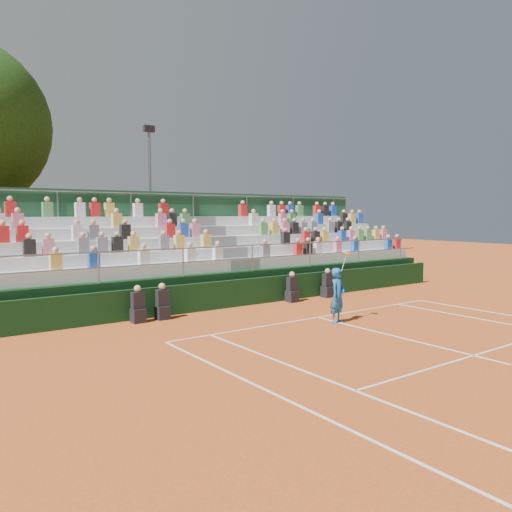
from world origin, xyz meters
TOP-DOWN VIEW (x-y plane):
  - ground at (0.00, 0.00)m, footprint 90.00×90.00m
  - courtside_wall at (0.00, 3.20)m, footprint 20.00×0.15m
  - line_officials at (-1.29, 2.75)m, footprint 8.59×0.40m
  - grandstand at (0.01, 6.44)m, footprint 20.00×5.20m
  - tennis_player at (-0.06, -0.96)m, footprint 0.89×0.59m
  - floodlight_mast at (0.28, 13.87)m, footprint 0.60×0.25m

SIDE VIEW (x-z plane):
  - ground at x=0.00m, z-range 0.00..0.00m
  - line_officials at x=-1.29m, z-range -0.12..1.07m
  - courtside_wall at x=0.00m, z-range 0.00..1.00m
  - tennis_player at x=-0.06m, z-range -0.24..1.98m
  - grandstand at x=0.01m, z-range -1.12..3.28m
  - floodlight_mast at x=0.28m, z-range 0.67..8.90m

